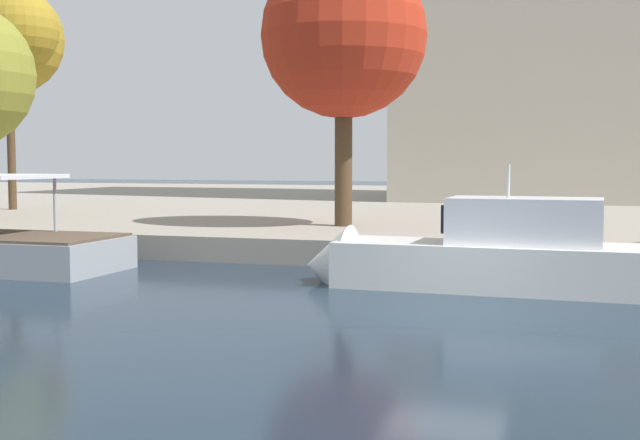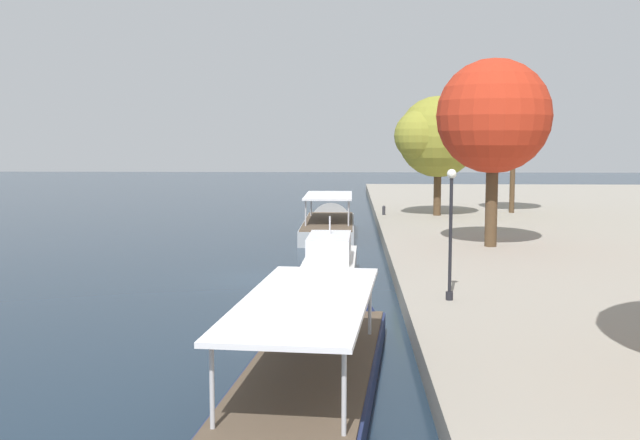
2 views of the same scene
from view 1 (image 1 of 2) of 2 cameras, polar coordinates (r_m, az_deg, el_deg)
name	(u,v)px [view 1 (image 1 of 2)]	position (r m, az deg, el deg)	size (l,w,h in m)	color
ground_plane	(445,312)	(17.53, 8.63, -6.33)	(220.00, 220.00, 0.00)	#192838
dock_promenade	(533,207)	(50.99, 14.52, 0.86)	(120.00, 55.00, 0.79)	gray
motor_yacht_1	(477,261)	(20.77, 10.84, -2.82)	(9.10, 2.50, 3.77)	silver
tree_2	(342,36)	(30.57, 1.52, 12.62)	(6.03, 6.03, 9.94)	#4C3823
tree_3	(12,39)	(43.42, -20.60, 11.68)	(5.72, 5.38, 10.91)	#4C3823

